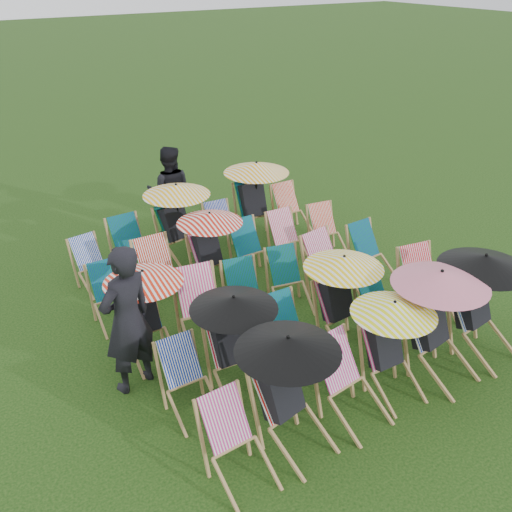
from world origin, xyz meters
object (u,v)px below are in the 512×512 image
deckchair_0 (238,445)px  person_left (127,320)px  deckchair_29 (292,210)px  person_rear (170,192)px  deckchair_5 (482,304)px

deckchair_0 → person_left: bearing=97.9°
deckchair_29 → person_rear: size_ratio=0.50×
deckchair_0 → person_left: size_ratio=0.45×
deckchair_29 → person_left: size_ratio=0.45×
deckchair_0 → deckchair_29: bearing=46.5°
deckchair_29 → person_rear: bearing=153.0°
deckchair_5 → deckchair_29: (0.13, 4.51, -0.30)m
deckchair_0 → person_left: 2.06m
deckchair_29 → person_rear: person_rear is taller
person_rear → deckchair_29: bearing=179.5°
deckchair_29 → person_left: 5.15m
person_left → person_rear: (2.29, 3.80, -0.10)m
deckchair_0 → deckchair_5: bearing=-0.9°
deckchair_5 → deckchair_29: 4.52m
deckchair_0 → person_rear: bearing=68.7°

